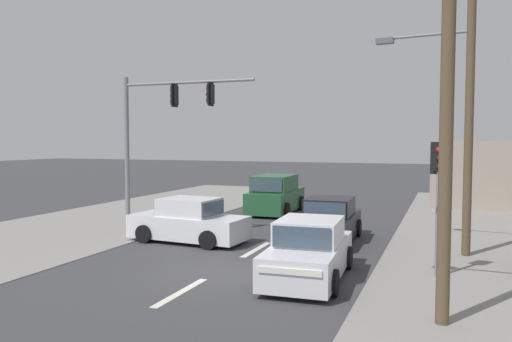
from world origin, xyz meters
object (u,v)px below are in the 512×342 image
at_px(utility_pole_foreground_right, 440,54).
at_px(utility_pole_midground_right, 465,89).
at_px(pedestal_signal_right_kerb, 439,186).
at_px(sedan_oncoming_mid, 189,222).
at_px(sedan_oncoming_near, 329,222).
at_px(suv_receding_far, 276,195).
at_px(traffic_signal_mast, 156,126).
at_px(sedan_kerbside_parked, 309,252).

height_order(utility_pole_foreground_right, utility_pole_midground_right, utility_pole_foreground_right).
xyz_separation_m(pedestal_signal_right_kerb, sedan_oncoming_mid, (-8.35, 1.81, -1.71)).
xyz_separation_m(sedan_oncoming_near, sedan_oncoming_mid, (-4.66, -1.86, 0.00)).
bearing_deg(sedan_oncoming_mid, pedestal_signal_right_kerb, -12.24).
bearing_deg(suv_receding_far, utility_pole_foreground_right, -59.49).
xyz_separation_m(traffic_signal_mast, sedan_oncoming_mid, (1.62, -0.51, -3.44)).
bearing_deg(utility_pole_foreground_right, sedan_oncoming_mid, 147.42).
bearing_deg(utility_pole_midground_right, utility_pole_foreground_right, -95.53).
distance_m(utility_pole_midground_right, sedan_kerbside_parked, 7.22).
distance_m(utility_pole_foreground_right, utility_pole_midground_right, 6.52).
height_order(suv_receding_far, sedan_oncoming_near, suv_receding_far).
height_order(utility_pole_foreground_right, sedan_oncoming_mid, utility_pole_foreground_right).
distance_m(suv_receding_far, sedan_oncoming_mid, 7.89).
xyz_separation_m(pedestal_signal_right_kerb, suv_receding_far, (-7.76, 9.68, -1.53)).
xyz_separation_m(utility_pole_midground_right, sedan_oncoming_near, (-4.35, 0.73, -4.46)).
distance_m(pedestal_signal_right_kerb, suv_receding_far, 12.50).
height_order(utility_pole_foreground_right, sedan_kerbside_parked, utility_pole_foreground_right).
bearing_deg(pedestal_signal_right_kerb, utility_pole_midground_right, 77.37).
xyz_separation_m(utility_pole_foreground_right, pedestal_signal_right_kerb, (-0.03, 3.54, -2.81)).
bearing_deg(sedan_oncoming_near, utility_pole_midground_right, -9.55).
distance_m(traffic_signal_mast, pedestal_signal_right_kerb, 10.38).
distance_m(suv_receding_far, sedan_kerbside_parked, 11.91).
distance_m(pedestal_signal_right_kerb, sedan_oncoming_near, 5.48).
bearing_deg(traffic_signal_mast, suv_receding_far, 73.27).
bearing_deg(sedan_kerbside_parked, traffic_signal_mast, 152.18).
distance_m(sedan_oncoming_near, sedan_oncoming_mid, 5.02).
bearing_deg(sedan_oncoming_mid, utility_pole_midground_right, 7.17).
relative_size(sedan_oncoming_near, sedan_kerbside_parked, 0.99).
bearing_deg(sedan_oncoming_near, suv_receding_far, 124.16).
height_order(traffic_signal_mast, sedan_kerbside_parked, traffic_signal_mast).
bearing_deg(utility_pole_foreground_right, suv_receding_far, 120.51).
height_order(pedestal_signal_right_kerb, sedan_oncoming_mid, pedestal_signal_right_kerb).
xyz_separation_m(traffic_signal_mast, pedestal_signal_right_kerb, (9.97, -2.32, -1.73)).
bearing_deg(sedan_kerbside_parked, pedestal_signal_right_kerb, 22.59).
relative_size(utility_pole_midground_right, traffic_signal_mast, 1.60).
height_order(utility_pole_foreground_right, suv_receding_far, utility_pole_foreground_right).
bearing_deg(traffic_signal_mast, sedan_oncoming_mid, -17.58).
bearing_deg(pedestal_signal_right_kerb, traffic_signal_mast, 166.87).
relative_size(utility_pole_foreground_right, sedan_oncoming_near, 2.27).
relative_size(utility_pole_midground_right, sedan_oncoming_mid, 2.21).
height_order(pedestal_signal_right_kerb, sedan_oncoming_near, pedestal_signal_right_kerb).
height_order(utility_pole_midground_right, suv_receding_far, utility_pole_midground_right).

